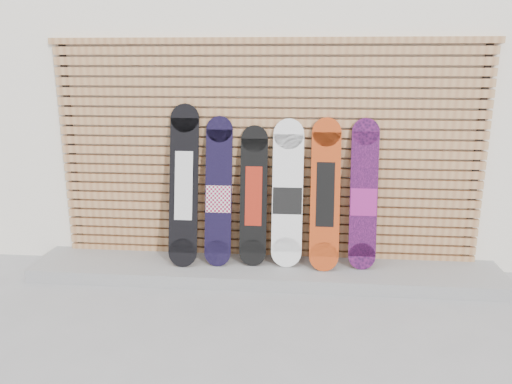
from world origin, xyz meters
TOP-DOWN VIEW (x-y plane):
  - ground at (0.00, 0.00)m, footprint 80.00×80.00m
  - building at (0.50, 3.50)m, footprint 12.00×5.00m
  - concrete_step at (-0.15, 0.68)m, footprint 4.60×0.70m
  - slat_wall at (-0.15, 0.97)m, footprint 4.26×0.08m
  - snowboard_0 at (-0.95, 0.75)m, footprint 0.28×0.39m
  - snowboard_1 at (-0.61, 0.77)m, footprint 0.26×0.35m
  - snowboard_2 at (-0.27, 0.79)m, footprint 0.26×0.31m
  - snowboard_3 at (0.06, 0.79)m, footprint 0.30×0.30m
  - snowboard_4 at (0.42, 0.76)m, footprint 0.28×0.37m
  - snowboard_5 at (0.79, 0.79)m, footprint 0.26×0.30m

SIDE VIEW (x-z plane):
  - ground at x=0.00m, z-range 0.00..0.00m
  - concrete_step at x=-0.15m, z-range 0.00..0.12m
  - snowboard_2 at x=-0.27m, z-range 0.12..1.48m
  - snowboard_3 at x=0.06m, z-range 0.11..1.53m
  - snowboard_5 at x=0.79m, z-range 0.11..1.55m
  - snowboard_1 at x=-0.61m, z-range 0.11..1.55m
  - snowboard_4 at x=0.42m, z-range 0.12..1.56m
  - snowboard_0 at x=-0.95m, z-range 0.12..1.68m
  - slat_wall at x=-0.15m, z-range 0.06..2.35m
  - building at x=0.50m, z-range 0.00..3.60m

